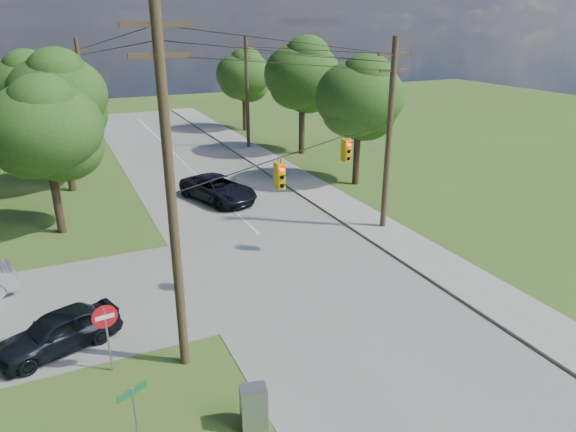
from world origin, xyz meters
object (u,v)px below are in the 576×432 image
pole_sw (171,194)px  control_cabinet (254,407)px  pole_north_w (85,102)px  pole_north_e (247,92)px  car_cross_dark (59,331)px  car_main_north (218,189)px  do_not_enter_sign (106,324)px  pole_ne (389,134)px

pole_sw → control_cabinet: bearing=-74.1°
pole_sw → pole_north_w: size_ratio=1.20×
pole_north_e → car_cross_dark: bearing=-122.9°
pole_sw → car_main_north: 18.14m
pole_north_w → car_main_north: pole_north_w is taller
car_cross_dark → control_cabinet: 8.20m
do_not_enter_sign → pole_sw: bearing=-20.4°
pole_north_w → car_cross_dark: (-3.51, -26.96, -4.36)m
pole_sw → pole_north_e: 32.55m
pole_north_w → car_cross_dark: 27.53m
control_cabinet → pole_north_e: bearing=80.4°
pole_sw → pole_north_w: bearing=90.8°
pole_sw → pole_north_e: (13.50, 29.60, -1.10)m
pole_ne → car_main_north: pole_ne is taller
do_not_enter_sign → car_cross_dark: bearing=120.5°
pole_ne → pole_north_e: pole_ne is taller
car_cross_dark → control_cabinet: size_ratio=3.13×
car_main_north → do_not_enter_sign: do_not_enter_sign is taller
car_cross_dark → pole_north_e: bearing=127.6°
pole_sw → control_cabinet: (1.10, -3.85, -5.54)m
pole_ne → pole_north_w: (-13.90, 22.00, -0.34)m
pole_sw → car_cross_dark: pole_sw is taller
pole_sw → pole_north_e: bearing=65.5°
pole_north_e → car_cross_dark: size_ratio=2.32×
pole_north_e → pole_north_w: (-13.90, 0.00, 0.00)m
car_cross_dark → do_not_enter_sign: do_not_enter_sign is taller
pole_north_e → car_cross_dark: (-17.41, -26.96, -4.36)m
pole_ne → pole_north_w: bearing=122.3°
pole_ne → car_main_north: 12.07m
pole_sw → pole_north_w: 29.62m
control_cabinet → do_not_enter_sign: 5.77m
pole_north_e → do_not_enter_sign: pole_north_e is taller
control_cabinet → pole_sw: bearing=116.7°
pole_ne → pole_north_w: pole_ne is taller
pole_ne → do_not_enter_sign: pole_ne is taller
pole_ne → car_cross_dark: pole_ne is taller
pole_ne → do_not_enter_sign: bearing=-156.2°
control_cabinet → do_not_enter_sign: (-3.48, 4.45, 1.15)m
pole_north_w → car_cross_dark: bearing=-97.4°
pole_north_e → do_not_enter_sign: 33.23m
car_cross_dark → car_main_north: 16.93m
pole_north_e → do_not_enter_sign: size_ratio=3.94×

